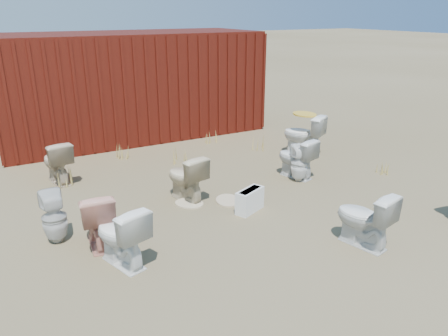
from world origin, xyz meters
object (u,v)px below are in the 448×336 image
toilet_back_beige_right (186,177)px  toilet_back_yellowlid (303,135)px  shipping_container (131,85)px  toilet_front_a (121,235)px  toilet_back_beige_left (57,162)px  toilet_front_pink (96,218)px  toilet_back_a (54,217)px  loose_tank (250,200)px  toilet_front_c (364,218)px  toilet_front_e (296,158)px  toilet_back_e (299,163)px

toilet_back_beige_right → toilet_back_yellowlid: 3.24m
shipping_container → toilet_front_a: bearing=-109.3°
toilet_back_beige_left → toilet_back_yellowlid: (4.77, -0.84, 0.05)m
toilet_front_pink → toilet_back_a: toilet_front_pink is taller
shipping_container → loose_tank: (0.15, -5.14, -1.02)m
loose_tank → shipping_container: bearing=67.7°
shipping_container → toilet_front_c: 6.81m
toilet_front_e → toilet_back_e: 0.20m
toilet_back_yellowlid → toilet_back_a: bearing=-13.7°
toilet_front_pink → toilet_front_e: bearing=-164.3°
shipping_container → toilet_back_beige_right: size_ratio=7.92×
toilet_front_c → toilet_back_e: 2.30m
toilet_front_c → toilet_front_pink: bearing=-42.6°
toilet_front_pink → toilet_back_e: size_ratio=1.14×
toilet_back_yellowlid → loose_tank: size_ratio=1.72×
toilet_front_pink → toilet_back_beige_right: (1.59, 0.76, -0.00)m
toilet_front_c → loose_tank: bearing=-78.3°
toilet_back_a → toilet_back_beige_left: toilet_back_beige_left is taller
toilet_front_e → toilet_back_yellowlid: toilet_back_yellowlid is taller
toilet_front_c → toilet_back_a: toilet_front_c is taller
toilet_front_c → toilet_back_yellowlid: toilet_back_yellowlid is taller
toilet_front_e → toilet_back_beige_left: bearing=-41.3°
toilet_front_e → toilet_back_e: (-0.07, -0.19, -0.04)m
toilet_front_c → toilet_back_yellowlid: bearing=-130.2°
toilet_front_pink → shipping_container: bearing=-107.8°
toilet_front_c → toilet_back_yellowlid: 3.77m
toilet_back_a → toilet_back_beige_left: bearing=-100.8°
toilet_back_yellowlid → toilet_front_a: bearing=-1.7°
shipping_container → toilet_front_a: shipping_container is taller
toilet_back_e → toilet_front_a: bearing=37.0°
shipping_container → toilet_back_yellowlid: size_ratio=6.98×
toilet_front_a → toilet_back_a: (-0.60, 0.94, -0.03)m
toilet_front_pink → loose_tank: toilet_front_pink is taller
shipping_container → toilet_back_a: bearing=-118.7°
shipping_container → toilet_back_a: size_ratio=8.47×
toilet_front_pink → toilet_front_e: toilet_front_pink is taller
toilet_front_a → toilet_back_beige_left: 3.15m
toilet_front_c → toilet_back_beige_right: (-1.40, 2.43, -0.00)m
toilet_front_a → toilet_front_c: toilet_front_a is taller
toilet_back_beige_left → shipping_container: bearing=-139.4°
loose_tank → toilet_front_pink: bearing=153.5°
toilet_front_e → toilet_front_a: bearing=4.2°
toilet_front_c → toilet_back_beige_right: 2.80m
toilet_front_c → toilet_back_beige_left: (-3.07, 4.20, 0.00)m
toilet_front_pink → toilet_back_a: size_ratio=1.07×
toilet_front_pink → loose_tank: size_ratio=1.52×
toilet_front_e → toilet_back_beige_right: toilet_back_beige_right is taller
toilet_front_a → toilet_back_yellowlid: toilet_back_yellowlid is taller
toilet_front_c → toilet_front_e: toilet_front_c is taller
toilet_front_a → toilet_back_a: 1.12m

